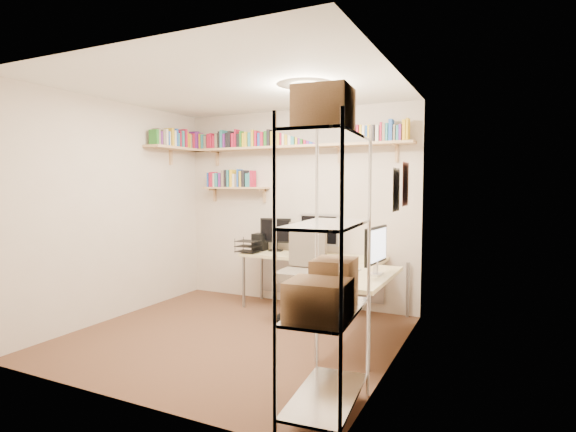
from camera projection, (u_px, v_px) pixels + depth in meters
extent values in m
plane|color=#4C2B20|center=(234.00, 336.00, 4.57)|extent=(3.20, 3.20, 0.00)
cube|color=beige|center=(296.00, 207.00, 5.83)|extent=(3.20, 0.04, 2.50)
cube|color=beige|center=(115.00, 210.00, 5.17)|extent=(0.04, 3.00, 2.50)
cube|color=beige|center=(393.00, 219.00, 3.79)|extent=(0.04, 3.00, 2.50)
cube|color=beige|center=(116.00, 227.00, 3.13)|extent=(3.20, 0.04, 2.50)
cube|color=white|center=(232.00, 87.00, 4.40)|extent=(3.20, 3.00, 0.04)
cube|color=silver|center=(406.00, 184.00, 4.27)|extent=(0.01, 0.30, 0.42)
cube|color=silver|center=(396.00, 190.00, 3.91)|extent=(0.01, 0.28, 0.38)
cylinder|color=#FFEAC6|center=(305.00, 88.00, 4.28)|extent=(0.30, 0.30, 0.06)
cube|color=tan|center=(292.00, 147.00, 5.66)|extent=(3.05, 0.25, 0.03)
cube|color=tan|center=(177.00, 149.00, 5.92)|extent=(0.25, 1.00, 0.03)
cube|color=tan|center=(236.00, 188.00, 6.09)|extent=(0.95, 0.20, 0.02)
cube|color=tan|center=(216.00, 155.00, 6.25)|extent=(0.03, 0.20, 0.20)
cube|color=tan|center=(273.00, 154.00, 5.86)|extent=(0.03, 0.20, 0.20)
cube|color=tan|center=(338.00, 151.00, 5.47)|extent=(0.03, 0.20, 0.20)
cube|color=tan|center=(396.00, 149.00, 5.17)|extent=(0.03, 0.20, 0.20)
cube|color=teal|center=(198.00, 142.00, 6.29)|extent=(0.04, 0.11, 0.21)
cube|color=#692282|center=(200.00, 141.00, 6.27)|extent=(0.03, 0.13, 0.23)
cube|color=yellow|center=(202.00, 142.00, 6.25)|extent=(0.03, 0.13, 0.21)
cube|color=teal|center=(205.00, 142.00, 6.24)|extent=(0.03, 0.15, 0.20)
cube|color=#806F5D|center=(207.00, 143.00, 6.22)|extent=(0.04, 0.11, 0.18)
cube|color=#AF1736|center=(210.00, 142.00, 6.19)|extent=(0.04, 0.12, 0.20)
cube|color=#AF1736|center=(213.00, 141.00, 6.18)|extent=(0.03, 0.12, 0.21)
cube|color=#AF1736|center=(215.00, 142.00, 6.16)|extent=(0.04, 0.12, 0.18)
cube|color=#806F5D|center=(218.00, 141.00, 6.14)|extent=(0.03, 0.13, 0.21)
cube|color=black|center=(221.00, 140.00, 6.12)|extent=(0.03, 0.11, 0.23)
cube|color=teal|center=(224.00, 140.00, 6.10)|extent=(0.04, 0.14, 0.24)
cube|color=#692282|center=(226.00, 141.00, 6.08)|extent=(0.03, 0.14, 0.19)
cube|color=black|center=(229.00, 141.00, 6.06)|extent=(0.03, 0.12, 0.20)
cube|color=black|center=(231.00, 140.00, 6.04)|extent=(0.04, 0.13, 0.22)
cube|color=#AF1736|center=(235.00, 141.00, 6.02)|extent=(0.04, 0.13, 0.19)
cube|color=#AF1736|center=(237.00, 139.00, 6.00)|extent=(0.02, 0.12, 0.24)
cube|color=black|center=(240.00, 141.00, 5.99)|extent=(0.04, 0.13, 0.18)
cube|color=#266D24|center=(243.00, 140.00, 5.97)|extent=(0.03, 0.14, 0.21)
cube|color=yellow|center=(245.00, 141.00, 5.95)|extent=(0.03, 0.12, 0.19)
cube|color=gold|center=(248.00, 140.00, 5.93)|extent=(0.04, 0.15, 0.20)
cube|color=teal|center=(252.00, 140.00, 5.91)|extent=(0.04, 0.14, 0.19)
cube|color=gold|center=(255.00, 139.00, 5.89)|extent=(0.03, 0.15, 0.22)
cube|color=#AF1736|center=(258.00, 139.00, 5.87)|extent=(0.03, 0.14, 0.21)
cube|color=#2252B2|center=(261.00, 140.00, 5.85)|extent=(0.04, 0.12, 0.18)
cube|color=#AF1736|center=(264.00, 140.00, 5.83)|extent=(0.04, 0.15, 0.19)
cube|color=#266D24|center=(267.00, 139.00, 5.81)|extent=(0.04, 0.12, 0.20)
cube|color=black|center=(270.00, 138.00, 5.79)|extent=(0.04, 0.14, 0.21)
cube|color=yellow|center=(274.00, 139.00, 5.77)|extent=(0.04, 0.11, 0.19)
cube|color=#2252B2|center=(277.00, 137.00, 5.75)|extent=(0.02, 0.14, 0.23)
cube|color=gold|center=(280.00, 137.00, 5.73)|extent=(0.04, 0.14, 0.23)
cube|color=#AF1736|center=(283.00, 139.00, 5.71)|extent=(0.02, 0.14, 0.18)
cube|color=beige|center=(285.00, 136.00, 5.70)|extent=(0.03, 0.13, 0.24)
cube|color=gold|center=(288.00, 139.00, 5.68)|extent=(0.03, 0.11, 0.18)
cube|color=beige|center=(291.00, 137.00, 5.66)|extent=(0.04, 0.13, 0.22)
cube|color=teal|center=(295.00, 136.00, 5.64)|extent=(0.04, 0.15, 0.23)
cube|color=yellow|center=(298.00, 137.00, 5.62)|extent=(0.03, 0.12, 0.20)
cube|color=#692282|center=(301.00, 137.00, 5.60)|extent=(0.03, 0.11, 0.20)
cube|color=#266D24|center=(303.00, 137.00, 5.59)|extent=(0.03, 0.13, 0.21)
cube|color=#AF1736|center=(306.00, 135.00, 5.57)|extent=(0.03, 0.11, 0.24)
cube|color=#692282|center=(309.00, 137.00, 5.55)|extent=(0.04, 0.12, 0.20)
cube|color=#2252B2|center=(313.00, 138.00, 5.53)|extent=(0.04, 0.13, 0.18)
cube|color=#692282|center=(316.00, 138.00, 5.51)|extent=(0.03, 0.14, 0.17)
cube|color=#806F5D|center=(320.00, 137.00, 5.49)|extent=(0.04, 0.12, 0.18)
cube|color=#266D24|center=(322.00, 137.00, 5.48)|extent=(0.03, 0.15, 0.18)
cube|color=black|center=(326.00, 134.00, 5.46)|extent=(0.03, 0.14, 0.24)
cube|color=yellow|center=(329.00, 134.00, 5.44)|extent=(0.03, 0.13, 0.25)
cube|color=gold|center=(332.00, 136.00, 5.43)|extent=(0.03, 0.12, 0.19)
cube|color=gold|center=(334.00, 135.00, 5.41)|extent=(0.02, 0.13, 0.22)
cube|color=teal|center=(338.00, 134.00, 5.39)|extent=(0.04, 0.13, 0.24)
cube|color=#AF1736|center=(342.00, 134.00, 5.36)|extent=(0.04, 0.15, 0.24)
cube|color=#806F5D|center=(346.00, 134.00, 5.35)|extent=(0.02, 0.15, 0.22)
cube|color=#2252B2|center=(349.00, 135.00, 5.33)|extent=(0.03, 0.14, 0.19)
cube|color=beige|center=(352.00, 133.00, 5.31)|extent=(0.03, 0.14, 0.23)
cube|color=#692282|center=(355.00, 134.00, 5.30)|extent=(0.04, 0.12, 0.21)
cube|color=#AF1736|center=(359.00, 134.00, 5.28)|extent=(0.03, 0.13, 0.21)
cube|color=yellow|center=(362.00, 134.00, 5.26)|extent=(0.03, 0.12, 0.20)
cube|color=beige|center=(364.00, 134.00, 5.25)|extent=(0.03, 0.12, 0.20)
cube|color=#2252B2|center=(367.00, 134.00, 5.23)|extent=(0.02, 0.11, 0.19)
cube|color=yellow|center=(370.00, 134.00, 5.22)|extent=(0.03, 0.12, 0.20)
cube|color=black|center=(374.00, 134.00, 5.20)|extent=(0.04, 0.14, 0.19)
cube|color=beige|center=(378.00, 134.00, 5.18)|extent=(0.04, 0.13, 0.19)
cube|color=#AF1736|center=(382.00, 132.00, 5.16)|extent=(0.02, 0.11, 0.22)
cube|color=#806F5D|center=(385.00, 133.00, 5.15)|extent=(0.03, 0.11, 0.21)
cube|color=teal|center=(388.00, 133.00, 5.13)|extent=(0.02, 0.14, 0.21)
cube|color=#2252B2|center=(391.00, 131.00, 5.11)|extent=(0.04, 0.13, 0.25)
cube|color=#806F5D|center=(395.00, 133.00, 5.09)|extent=(0.02, 0.12, 0.18)
cube|color=teal|center=(398.00, 133.00, 5.08)|extent=(0.03, 0.11, 0.18)
cube|color=#692282|center=(401.00, 133.00, 5.07)|extent=(0.03, 0.14, 0.18)
cube|color=yellow|center=(404.00, 131.00, 5.05)|extent=(0.04, 0.11, 0.23)
cube|color=yellow|center=(408.00, 130.00, 5.03)|extent=(0.02, 0.14, 0.25)
cube|color=#266D24|center=(154.00, 137.00, 5.53)|extent=(0.13, 0.04, 0.19)
cube|color=#806F5D|center=(156.00, 137.00, 5.57)|extent=(0.12, 0.04, 0.21)
cube|color=#692282|center=(158.00, 138.00, 5.60)|extent=(0.13, 0.02, 0.17)
cube|color=#806F5D|center=(161.00, 138.00, 5.64)|extent=(0.14, 0.04, 0.19)
cube|color=beige|center=(163.00, 138.00, 5.68)|extent=(0.15, 0.03, 0.21)
cube|color=#2252B2|center=(165.00, 139.00, 5.71)|extent=(0.14, 0.02, 0.18)
cube|color=beige|center=(167.00, 139.00, 5.74)|extent=(0.12, 0.03, 0.18)
cube|color=gold|center=(169.00, 137.00, 5.78)|extent=(0.14, 0.04, 0.23)
cube|color=beige|center=(171.00, 139.00, 5.82)|extent=(0.15, 0.03, 0.21)
cube|color=#2252B2|center=(173.00, 138.00, 5.85)|extent=(0.14, 0.04, 0.23)
cube|color=teal|center=(176.00, 140.00, 5.89)|extent=(0.12, 0.03, 0.19)
cube|color=#AF1736|center=(178.00, 139.00, 5.93)|extent=(0.12, 0.03, 0.21)
cube|color=teal|center=(180.00, 139.00, 5.97)|extent=(0.13, 0.04, 0.22)
cube|color=#AF1736|center=(182.00, 139.00, 6.01)|extent=(0.15, 0.04, 0.25)
cube|color=yellow|center=(185.00, 140.00, 6.06)|extent=(0.11, 0.03, 0.22)
cube|color=gold|center=(186.00, 141.00, 6.09)|extent=(0.13, 0.03, 0.20)
cube|color=#806F5D|center=(188.00, 142.00, 6.13)|extent=(0.11, 0.03, 0.19)
cube|color=#AF1736|center=(190.00, 141.00, 6.17)|extent=(0.14, 0.03, 0.21)
cube|color=#692282|center=(192.00, 141.00, 6.20)|extent=(0.14, 0.04, 0.23)
cube|color=#692282|center=(194.00, 141.00, 6.24)|extent=(0.15, 0.04, 0.25)
cube|color=beige|center=(196.00, 143.00, 6.28)|extent=(0.15, 0.02, 0.18)
cube|color=#2252B2|center=(210.00, 180.00, 6.26)|extent=(0.02, 0.14, 0.20)
cube|color=#AF1736|center=(212.00, 180.00, 6.25)|extent=(0.03, 0.12, 0.20)
cube|color=#AF1736|center=(214.00, 179.00, 6.24)|extent=(0.03, 0.14, 0.21)
cube|color=beige|center=(216.00, 180.00, 6.22)|extent=(0.03, 0.13, 0.19)
cube|color=teal|center=(219.00, 180.00, 6.20)|extent=(0.04, 0.15, 0.19)
cube|color=#692282|center=(222.00, 180.00, 6.18)|extent=(0.03, 0.12, 0.19)
cube|color=#806F5D|center=(224.00, 179.00, 6.16)|extent=(0.04, 0.12, 0.22)
cube|color=black|center=(227.00, 178.00, 6.14)|extent=(0.03, 0.12, 0.23)
cube|color=teal|center=(230.00, 179.00, 6.12)|extent=(0.03, 0.13, 0.23)
cube|color=yellow|center=(233.00, 178.00, 6.10)|extent=(0.04, 0.12, 0.23)
cube|color=beige|center=(235.00, 180.00, 6.09)|extent=(0.03, 0.13, 0.18)
cube|color=#806F5D|center=(238.00, 181.00, 6.07)|extent=(0.04, 0.11, 0.17)
cube|color=#2252B2|center=(240.00, 178.00, 6.05)|extent=(0.02, 0.14, 0.24)
cube|color=gold|center=(243.00, 179.00, 6.04)|extent=(0.03, 0.14, 0.21)
cube|color=black|center=(245.00, 179.00, 6.02)|extent=(0.04, 0.15, 0.22)
cube|color=teal|center=(249.00, 180.00, 6.00)|extent=(0.04, 0.11, 0.18)
cube|color=teal|center=(251.00, 180.00, 5.98)|extent=(0.02, 0.11, 0.19)
cube|color=#AF1736|center=(253.00, 179.00, 5.97)|extent=(0.03, 0.12, 0.22)
cube|color=beige|center=(312.00, 257.00, 5.47)|extent=(1.76, 0.56, 0.04)
cube|color=beige|center=(361.00, 277.00, 4.28)|extent=(0.56, 1.20, 0.04)
cylinder|color=gray|center=(244.00, 282.00, 5.64)|extent=(0.04, 0.04, 0.65)
cylinder|color=gray|center=(262.00, 275.00, 6.06)|extent=(0.04, 0.04, 0.65)
cylinder|color=gray|center=(408.00, 290.00, 5.22)|extent=(0.04, 0.04, 0.65)
cylinder|color=gray|center=(316.00, 325.00, 3.91)|extent=(0.04, 0.04, 0.65)
cylinder|color=gray|center=(368.00, 333.00, 3.71)|extent=(0.04, 0.04, 0.65)
cube|color=gray|center=(319.00, 277.00, 5.71)|extent=(1.67, 0.02, 0.51)
cube|color=silver|center=(319.00, 230.00, 5.53)|extent=(0.51, 0.03, 0.39)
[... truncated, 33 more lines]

